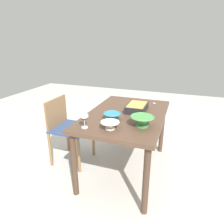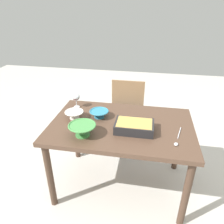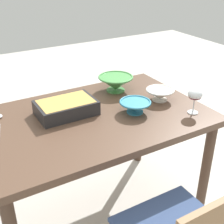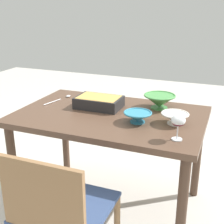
% 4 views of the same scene
% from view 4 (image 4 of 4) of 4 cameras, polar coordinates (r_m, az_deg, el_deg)
% --- Properties ---
extents(ground_plane, '(8.00, 8.00, 0.00)m').
position_cam_4_polar(ground_plane, '(2.45, -0.34, -16.54)').
color(ground_plane, beige).
extents(dining_table, '(1.27, 0.83, 0.73)m').
position_cam_4_polar(dining_table, '(2.14, -0.38, -2.53)').
color(dining_table, brown).
rests_on(dining_table, ground_plane).
extents(chair, '(0.44, 0.43, 0.82)m').
position_cam_4_polar(chair, '(1.61, -9.73, -18.14)').
color(chair, '#334772').
rests_on(chair, ground_plane).
extents(wine_glass, '(0.08, 0.08, 0.15)m').
position_cam_4_polar(wine_glass, '(1.71, 12.17, -1.79)').
color(wine_glass, white).
rests_on(wine_glass, dining_table).
extents(casserole_dish, '(0.32, 0.21, 0.08)m').
position_cam_4_polar(casserole_dish, '(2.22, -2.44, 1.94)').
color(casserole_dish, '#262628').
rests_on(casserole_dish, dining_table).
extents(mixing_bowl, '(0.17, 0.17, 0.07)m').
position_cam_4_polar(mixing_bowl, '(1.95, 11.57, -1.02)').
color(mixing_bowl, white).
rests_on(mixing_bowl, dining_table).
extents(small_bowl, '(0.23, 0.23, 0.10)m').
position_cam_4_polar(small_bowl, '(2.22, 8.80, 2.08)').
color(small_bowl, '#4C994C').
rests_on(small_bowl, dining_table).
extents(serving_bowl, '(0.18, 0.18, 0.07)m').
position_cam_4_polar(serving_bowl, '(1.95, 4.78, -0.81)').
color(serving_bowl, teal).
rests_on(serving_bowl, dining_table).
extents(serving_spoon, '(0.08, 0.29, 0.01)m').
position_cam_4_polar(serving_spoon, '(2.45, -9.19, 2.53)').
color(serving_spoon, silver).
rests_on(serving_spoon, dining_table).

